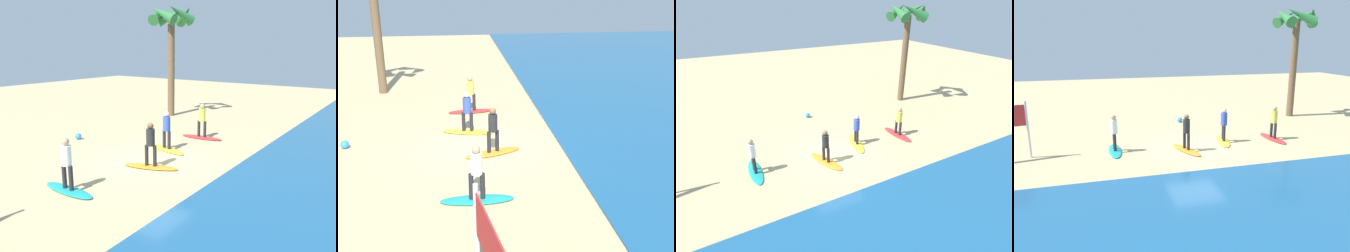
# 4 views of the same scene
# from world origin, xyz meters

# --- Properties ---
(ground_plane) EXTENTS (60.00, 60.00, 0.00)m
(ground_plane) POSITION_xyz_m (0.00, 0.00, 0.00)
(ground_plane) COLOR tan
(surfboard_red) EXTENTS (0.74, 2.14, 0.09)m
(surfboard_red) POSITION_xyz_m (-4.24, -0.14, 0.04)
(surfboard_red) COLOR red
(surfboard_red) RESTS_ON ground
(surfer_red) EXTENTS (0.32, 0.46, 1.64)m
(surfer_red) POSITION_xyz_m (-4.24, -0.14, 1.04)
(surfer_red) COLOR #232328
(surfer_red) RESTS_ON surfboard_red
(surfboard_yellow) EXTENTS (1.03, 2.17, 0.09)m
(surfboard_yellow) POSITION_xyz_m (-1.60, -0.39, 0.04)
(surfboard_yellow) COLOR yellow
(surfboard_yellow) RESTS_ON ground
(surfer_yellow) EXTENTS (0.32, 0.45, 1.64)m
(surfer_yellow) POSITION_xyz_m (-1.60, -0.39, 1.04)
(surfer_yellow) COLOR #232328
(surfer_yellow) RESTS_ON surfboard_yellow
(surfboard_orange) EXTENTS (1.20, 2.17, 0.09)m
(surfboard_orange) POSITION_xyz_m (0.57, 0.43, 0.04)
(surfboard_orange) COLOR orange
(surfboard_orange) RESTS_ON ground
(surfer_orange) EXTENTS (0.32, 0.44, 1.64)m
(surfer_orange) POSITION_xyz_m (0.57, 0.43, 1.04)
(surfer_orange) COLOR #232328
(surfer_orange) RESTS_ON surfboard_orange
(surfboard_teal) EXTENTS (0.59, 2.11, 0.09)m
(surfboard_teal) POSITION_xyz_m (3.76, -0.34, 0.04)
(surfboard_teal) COLOR teal
(surfboard_teal) RESTS_ON ground
(surfer_teal) EXTENTS (0.32, 0.46, 1.64)m
(surfer_teal) POSITION_xyz_m (3.76, -0.34, 1.04)
(surfer_teal) COLOR #232328
(surfer_teal) RESTS_ON surfboard_teal
(beach_ball) EXTENTS (0.31, 0.31, 0.31)m
(beach_ball) POSITION_xyz_m (-0.59, -4.96, 0.15)
(beach_ball) COLOR #338CE5
(beach_ball) RESTS_ON ground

